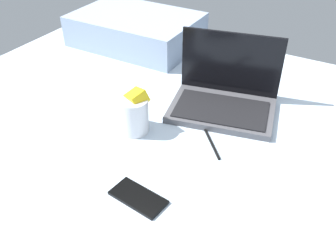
% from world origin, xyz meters
% --- Properties ---
extents(bed_mattress, '(1.80, 1.40, 0.18)m').
position_xyz_m(bed_mattress, '(0.00, 0.00, 0.09)').
color(bed_mattress, silver).
rests_on(bed_mattress, ground).
extents(laptop, '(0.37, 0.30, 0.23)m').
position_xyz_m(laptop, '(0.06, 0.19, 0.22)').
color(laptop, '#4C4C51').
rests_on(laptop, bed_mattress).
extents(snack_cup, '(0.09, 0.10, 0.14)m').
position_xyz_m(snack_cup, '(-0.12, -0.06, 0.24)').
color(snack_cup, silver).
rests_on(snack_cup, bed_mattress).
extents(cell_phone, '(0.15, 0.08, 0.01)m').
position_xyz_m(cell_phone, '(0.04, -0.29, 0.18)').
color(cell_phone, black).
rests_on(cell_phone, bed_mattress).
extents(pillow, '(0.52, 0.36, 0.13)m').
position_xyz_m(pillow, '(-0.48, 0.48, 0.24)').
color(pillow, '#8C9EB7').
rests_on(pillow, bed_mattress).
extents(charger_cable, '(0.12, 0.13, 0.01)m').
position_xyz_m(charger_cable, '(0.10, -0.00, 0.18)').
color(charger_cable, black).
rests_on(charger_cable, bed_mattress).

